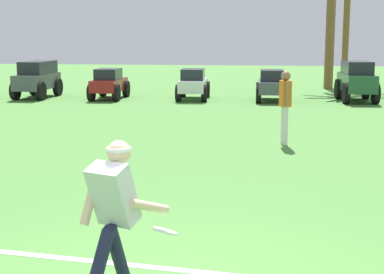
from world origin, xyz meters
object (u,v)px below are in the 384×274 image
at_px(frisbee_in_flight, 165,231).
at_px(parked_car_slot_c, 109,83).
at_px(parked_car_slot_b, 37,78).
at_px(palm_tree_far_left, 331,2).
at_px(parked_car_slot_d, 193,84).
at_px(frisbee_thrower, 113,214).
at_px(parked_car_slot_f, 357,80).
at_px(teammate_near_sideline, 285,101).
at_px(parked_car_slot_e, 272,85).

bearing_deg(frisbee_in_flight, parked_car_slot_c, 106.67).
bearing_deg(parked_car_slot_b, parked_car_slot_c, -2.79).
bearing_deg(palm_tree_far_left, parked_car_slot_d, -137.02).
distance_m(parked_car_slot_c, parked_car_slot_d, 3.06).
relative_size(frisbee_thrower, parked_car_slot_f, 0.60).
xyz_separation_m(teammate_near_sideline, parked_car_slot_f, (2.76, 8.54, -0.20)).
bearing_deg(frisbee_thrower, parked_car_slot_e, 84.54).
distance_m(frisbee_thrower, parked_car_slot_c, 16.61).
xyz_separation_m(frisbee_thrower, teammate_near_sideline, (1.72, 7.76, 0.14)).
xyz_separation_m(parked_car_slot_d, parked_car_slot_f, (5.73, 0.06, 0.18)).
bearing_deg(palm_tree_far_left, parked_car_slot_b, -155.80).
bearing_deg(frisbee_in_flight, parked_car_slot_f, 75.56).
xyz_separation_m(parked_car_slot_b, palm_tree_far_left, (11.07, 4.97, 2.93)).
height_order(teammate_near_sideline, parked_car_slot_f, teammate_near_sideline).
bearing_deg(parked_car_slot_b, frisbee_thrower, -66.43).
bearing_deg(parked_car_slot_f, teammate_near_sideline, -107.90).
xyz_separation_m(parked_car_slot_c, parked_car_slot_f, (8.78, 0.26, 0.18)).
bearing_deg(parked_car_slot_b, parked_car_slot_f, 0.62).
bearing_deg(teammate_near_sideline, parked_car_slot_d, 109.31).
height_order(parked_car_slot_f, palm_tree_far_left, palm_tree_far_left).
distance_m(parked_car_slot_c, parked_car_slot_f, 8.79).
height_order(parked_car_slot_c, parked_car_slot_f, parked_car_slot_f).
height_order(teammate_near_sideline, parked_car_slot_b, teammate_near_sideline).
xyz_separation_m(frisbee_in_flight, teammate_near_sideline, (1.34, 7.36, 0.41)).
bearing_deg(parked_car_slot_c, palm_tree_far_left, 31.56).
distance_m(parked_car_slot_d, parked_car_slot_f, 5.73).
xyz_separation_m(parked_car_slot_e, palm_tree_far_left, (2.47, 5.04, 3.09)).
height_order(parked_car_slot_b, parked_car_slot_f, parked_car_slot_f).
height_order(teammate_near_sideline, parked_car_slot_c, teammate_near_sideline).
xyz_separation_m(frisbee_thrower, parked_car_slot_b, (-7.06, 16.18, -0.08)).
bearing_deg(parked_car_slot_c, parked_car_slot_f, 1.69).
relative_size(frisbee_in_flight, parked_car_slot_b, 0.14).
distance_m(frisbee_in_flight, parked_car_slot_e, 15.75).
bearing_deg(parked_car_slot_d, parked_car_slot_c, -176.22).
bearing_deg(palm_tree_far_left, parked_car_slot_f, -84.52).
height_order(frisbee_thrower, parked_car_slot_c, frisbee_thrower).
relative_size(frisbee_thrower, parked_car_slot_b, 0.59).
bearing_deg(parked_car_slot_b, parked_car_slot_d, 0.67).
distance_m(teammate_near_sideline, parked_car_slot_c, 10.25).
relative_size(frisbee_thrower, frisbee_in_flight, 4.20).
bearing_deg(palm_tree_far_left, parked_car_slot_e, -116.10).
xyz_separation_m(parked_car_slot_d, palm_tree_far_left, (5.27, 4.91, 3.09)).
distance_m(frisbee_thrower, parked_car_slot_f, 16.91).
xyz_separation_m(frisbee_thrower, parked_car_slot_f, (4.48, 16.30, -0.06)).
bearing_deg(parked_car_slot_b, parked_car_slot_e, -0.46).
height_order(parked_car_slot_c, palm_tree_far_left, palm_tree_far_left).
relative_size(parked_car_slot_e, parked_car_slot_f, 0.92).
distance_m(parked_car_slot_d, palm_tree_far_left, 7.83).
relative_size(parked_car_slot_b, palm_tree_far_left, 0.42).
xyz_separation_m(frisbee_in_flight, parked_car_slot_e, (1.16, 15.71, 0.04)).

